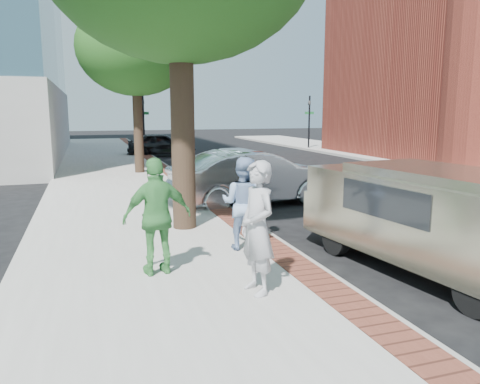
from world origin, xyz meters
name	(u,v)px	position (x,y,z in m)	size (l,w,h in m)	color
ground	(235,255)	(0.00, 0.00, 0.00)	(120.00, 120.00, 0.00)	black
sidewalk	(123,190)	(-1.50, 8.00, 0.07)	(5.00, 60.00, 0.15)	#9E9991
brick_strip	(186,184)	(0.70, 8.00, 0.15)	(0.60, 60.00, 0.01)	brown
curb	(196,186)	(1.05, 8.00, 0.07)	(0.10, 60.00, 0.15)	gray
signal_near	(144,119)	(0.90, 22.00, 2.25)	(0.70, 0.15, 3.80)	black
signal_far	(309,118)	(12.50, 22.00, 2.25)	(0.70, 0.15, 3.80)	black
tree_far	(135,48)	(-0.50, 12.00, 5.30)	(4.80, 4.80, 7.14)	black
parking_meter	(259,186)	(0.77, 0.77, 1.21)	(0.12, 0.32, 1.47)	gray
person_gray	(257,228)	(-0.38, -2.24, 1.11)	(0.70, 0.46, 1.93)	#A09FA4
person_officer	(243,203)	(0.13, -0.10, 1.03)	(0.86, 0.67, 1.77)	#84A1CD
person_green	(158,217)	(-1.61, -0.99, 1.10)	(1.11, 0.46, 1.89)	#439347
sedan_silver	(254,177)	(2.03, 4.54, 0.82)	(1.73, 4.97, 1.64)	silver
bg_car	(162,144)	(1.78, 20.54, 0.71)	(1.68, 4.18, 1.43)	black
van	(425,214)	(2.86, -1.83, 1.00)	(2.50, 5.12, 1.82)	gray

